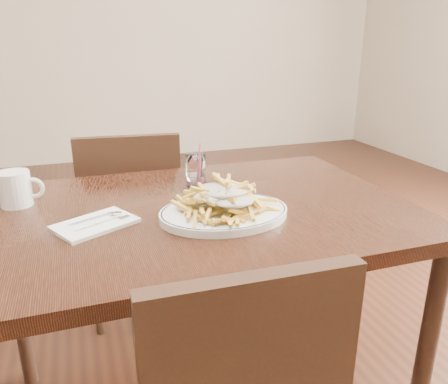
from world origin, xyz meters
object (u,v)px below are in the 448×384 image
object	(u,v)px
chair_far	(132,218)
coffee_mug	(16,189)
table	(197,233)
loaded_fries	(224,195)
water_glass	(196,172)
fries_plate	(224,213)

from	to	relation	value
chair_far	coffee_mug	size ratio (longest dim) A/B	6.86
table	loaded_fries	world-z (taller)	loaded_fries
water_glass	coffee_mug	size ratio (longest dim) A/B	1.12
table	chair_far	distance (m)	0.67
table	water_glass	bearing A→B (deg)	74.50
fries_plate	coffee_mug	distance (m)	0.59
loaded_fries	coffee_mug	bearing A→B (deg)	152.64
fries_plate	chair_far	bearing A→B (deg)	102.72
table	water_glass	xyz separation A→B (m)	(0.05, 0.19, 0.12)
coffee_mug	table	bearing A→B (deg)	-20.78
chair_far	fries_plate	size ratio (longest dim) A/B	2.11
chair_far	coffee_mug	bearing A→B (deg)	-128.71
chair_far	loaded_fries	bearing A→B (deg)	-77.28
fries_plate	coffee_mug	size ratio (longest dim) A/B	3.24
loaded_fries	fries_plate	bearing A→B (deg)	-63.43
chair_far	loaded_fries	distance (m)	0.81
fries_plate	water_glass	size ratio (longest dim) A/B	2.90
fries_plate	coffee_mug	xyz separation A→B (m)	(-0.52, 0.27, 0.04)
table	chair_far	world-z (taller)	chair_far
chair_far	water_glass	xyz separation A→B (m)	(0.16, -0.44, 0.31)
water_glass	chair_far	bearing A→B (deg)	110.62
coffee_mug	loaded_fries	bearing A→B (deg)	-27.36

